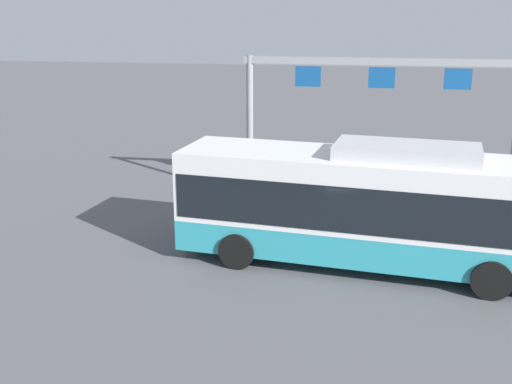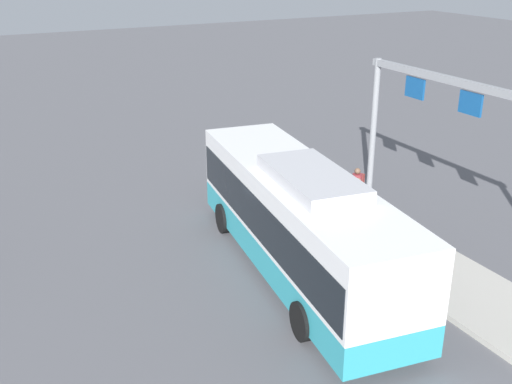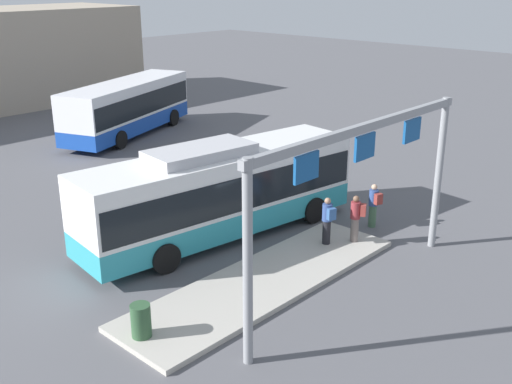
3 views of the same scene
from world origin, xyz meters
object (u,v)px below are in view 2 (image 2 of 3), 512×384
Objects in this scene: bus_main at (299,217)px; person_waiting_near at (358,200)px; person_waiting_mid at (357,189)px; person_boarding at (318,179)px.

person_waiting_near is at bearing -55.15° from bus_main.
person_waiting_mid is (0.85, -0.59, 0.00)m from person_waiting_near.
bus_main is at bearing 48.54° from person_waiting_near.
person_waiting_mid reaches higher than person_boarding.
person_boarding is 1.00× the size of person_waiting_near.
person_waiting_mid is (-1.83, -0.45, 0.16)m from person_boarding.
person_waiting_near is 1.00× the size of person_waiting_mid.
person_waiting_mid is (2.61, -3.99, -0.76)m from bus_main.
bus_main is 4.83m from person_waiting_mid.
person_waiting_mid is at bearing -103.50° from person_waiting_near.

